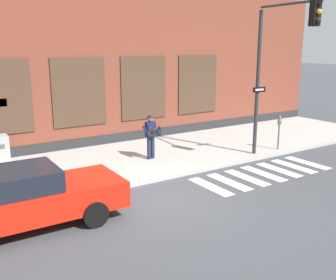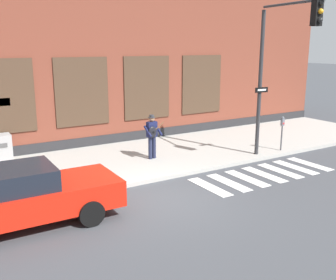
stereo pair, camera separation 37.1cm
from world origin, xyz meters
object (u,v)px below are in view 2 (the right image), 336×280
at_px(traffic_light, 280,55).
at_px(parking_meter, 282,128).
at_px(red_car, 25,196).
at_px(busker, 152,134).

height_order(traffic_light, parking_meter, traffic_light).
bearing_deg(red_car, busker, 30.33).
relative_size(traffic_light, parking_meter, 4.01).
xyz_separation_m(traffic_light, parking_meter, (1.38, 0.92, -2.98)).
bearing_deg(busker, traffic_light, -34.51).
bearing_deg(traffic_light, busker, 145.49).
bearing_deg(parking_meter, busker, 161.83).
height_order(red_car, busker, busker).
xyz_separation_m(red_car, parking_meter, (10.58, 1.44, 0.31)).
relative_size(red_car, traffic_light, 0.80).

